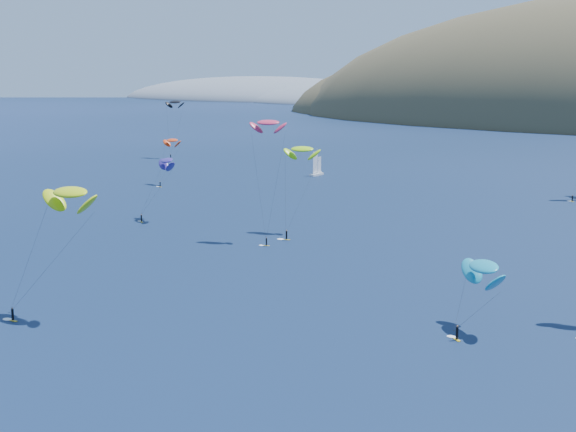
% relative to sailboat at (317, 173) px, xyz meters
% --- Properties ---
extents(headland, '(460.00, 250.00, 60.00)m').
position_rel_sailboat_xyz_m(headland, '(-389.83, 558.49, -4.23)').
color(headland, slate).
rests_on(headland, ground).
extents(sailboat, '(7.76, 6.74, 9.72)m').
position_rel_sailboat_xyz_m(sailboat, '(0.00, 0.00, 0.00)').
color(sailboat, silver).
rests_on(sailboat, ground).
extents(kitesurfer_1, '(7.55, 9.99, 16.41)m').
position_rel_sailboat_xyz_m(kitesurfer_1, '(-28.75, -43.77, 13.47)').
color(kitesurfer_1, gold).
rests_on(kitesurfer_1, ground).
extents(kitesurfer_2, '(11.02, 10.67, 22.10)m').
position_rel_sailboat_xyz_m(kitesurfer_2, '(52.05, -159.01, 18.33)').
color(kitesurfer_2, gold).
rests_on(kitesurfer_2, ground).
extents(kitesurfer_3, '(9.03, 14.11, 21.59)m').
position_rel_sailboat_xyz_m(kitesurfer_3, '(47.40, -85.13, 18.33)').
color(kitesurfer_3, gold).
rests_on(kitesurfer_3, ground).
extents(kitesurfer_5, '(10.66, 12.77, 12.23)m').
position_rel_sailboat_xyz_m(kitesurfer_5, '(107.79, -131.30, 8.52)').
color(kitesurfer_5, gold).
rests_on(kitesurfer_5, ground).
extents(kitesurfer_9, '(8.98, 10.20, 28.17)m').
position_rel_sailboat_xyz_m(kitesurfer_9, '(45.74, -96.53, 25.07)').
color(kitesurfer_9, gold).
rests_on(kitesurfer_9, ground).
extents(kitesurfer_10, '(9.24, 11.61, 17.25)m').
position_rel_sailboat_xyz_m(kitesurfer_10, '(11.05, -91.13, 13.99)').
color(kitesurfer_10, gold).
rests_on(kitesurfer_10, ground).
extents(kitesurfer_12, '(8.95, 9.07, 25.66)m').
position_rel_sailboat_xyz_m(kitesurfer_12, '(-80.31, 17.09, 22.41)').
color(kitesurfer_12, gold).
rests_on(kitesurfer_12, ground).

